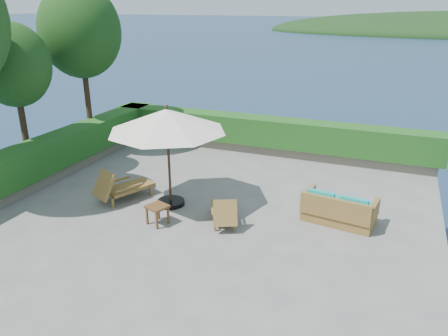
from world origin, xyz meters
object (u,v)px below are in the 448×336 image
at_px(patio_umbrella, 167,121).
at_px(lounge_right, 224,211).
at_px(wicker_loveseat, 338,210).
at_px(side_table, 157,209).
at_px(lounge_left, 121,187).

relative_size(patio_umbrella, lounge_right, 2.31).
xyz_separation_m(patio_umbrella, wicker_loveseat, (4.52, 0.64, -2.07)).
bearing_deg(side_table, lounge_right, 22.98).
height_order(patio_umbrella, lounge_right, patio_umbrella).
bearing_deg(patio_umbrella, lounge_left, -170.57).
bearing_deg(lounge_left, side_table, -3.26).
bearing_deg(wicker_loveseat, lounge_right, -149.21).
height_order(side_table, wicker_loveseat, wicker_loveseat).
relative_size(lounge_right, wicker_loveseat, 0.80).
bearing_deg(patio_umbrella, side_table, -77.94).
relative_size(lounge_left, lounge_right, 1.19).
relative_size(patio_umbrella, lounge_left, 1.94).
bearing_deg(lounge_left, lounge_right, 20.53).
distance_m(patio_umbrella, lounge_left, 2.49).
height_order(patio_umbrella, wicker_loveseat, patio_umbrella).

